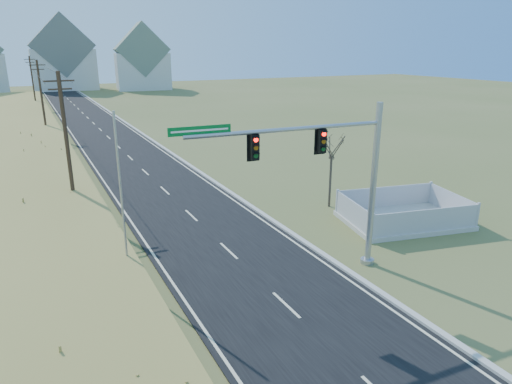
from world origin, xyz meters
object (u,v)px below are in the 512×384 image
traffic_signal_mast (340,174)px  flagpole (123,218)px  fence_enclosure (403,218)px  bare_tree (332,145)px  open_sign (372,232)px

traffic_signal_mast → flagpole: bearing=162.7°
traffic_signal_mast → fence_enclosure: traffic_signal_mast is taller
fence_enclosure → bare_tree: (-2.33, 4.53, 3.97)m
open_sign → bare_tree: (1.04, 5.55, 3.90)m
open_sign → bare_tree: bearing=102.5°
fence_enclosure → open_sign: (-3.37, -1.02, 0.07)m
fence_enclosure → open_sign: 3.52m
bare_tree → open_sign: bearing=-100.6°
flagpole → traffic_signal_mast: bearing=-20.7°
flagpole → fence_enclosure: bearing=-0.6°
traffic_signal_mast → flagpole: 9.97m
flagpole → bare_tree: size_ratio=1.48×
flagpole → bare_tree: flagpole is taller
traffic_signal_mast → open_sign: bearing=31.5°
open_sign → flagpole: size_ratio=0.09×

